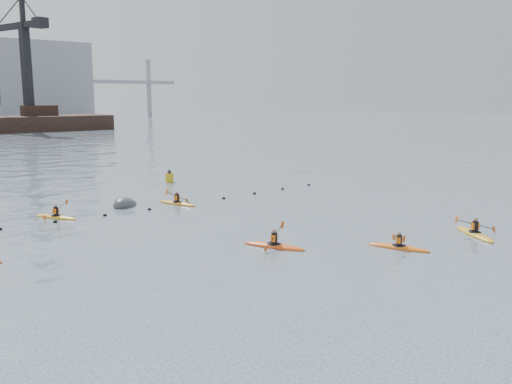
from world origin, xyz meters
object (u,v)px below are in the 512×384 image
nav_buoy (169,178)px  kayaker_0 (274,245)px  mooring_buoy (125,206)px  kayaker_4 (399,247)px  kayaker_3 (177,203)px  kayaker_1 (475,233)px  kayaker_5 (56,217)px

nav_buoy → kayaker_0: bearing=-106.8°
mooring_buoy → kayaker_0: bearing=-85.3°
mooring_buoy → nav_buoy: bearing=43.1°
kayaker_0 → kayaker_4: kayaker_0 is taller
nav_buoy → mooring_buoy: bearing=-136.9°
kayaker_0 → nav_buoy: bearing=47.7°
nav_buoy → kayaker_3: bearing=-117.1°
kayaker_0 → nav_buoy: size_ratio=2.53×
kayaker_3 → nav_buoy: size_ratio=2.54×
kayaker_1 → mooring_buoy: kayaker_1 is taller
kayaker_5 → mooring_buoy: size_ratio=1.26×
mooring_buoy → kayaker_1: bearing=-60.0°
kayaker_3 → kayaker_1: bearing=-82.8°
kayaker_0 → kayaker_4: size_ratio=1.06×
kayaker_0 → kayaker_1: kayaker_0 is taller
mooring_buoy → nav_buoy: 10.30m
kayaker_0 → kayaker_3: size_ratio=1.00×
kayaker_0 → mooring_buoy: kayaker_0 is taller
mooring_buoy → kayaker_4: bearing=-72.4°
kayaker_5 → nav_buoy: 14.73m
kayaker_4 → mooring_buoy: size_ratio=1.29×
kayaker_1 → mooring_buoy: size_ratio=1.41×
kayaker_5 → mooring_buoy: (4.93, 0.82, -0.09)m
kayaker_0 → nav_buoy: 22.03m
kayaker_4 → nav_buoy: 25.17m
kayaker_3 → mooring_buoy: 3.49m
kayaker_4 → kayaker_0: bearing=-62.8°
kayaker_1 → kayaker_0: bearing=-176.9°
kayaker_3 → kayaker_4: (2.72, -16.32, -0.01)m
kayaker_0 → mooring_buoy: bearing=69.2°
kayaker_4 → kayaker_5: (-10.66, 17.25, 0.00)m
kayaker_1 → kayaker_3: kayaker_3 is taller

